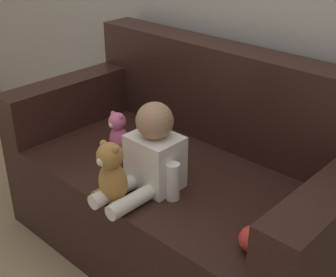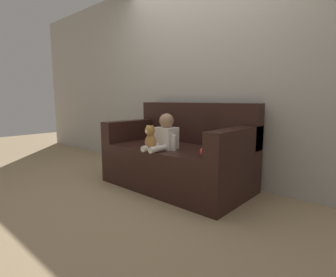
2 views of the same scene
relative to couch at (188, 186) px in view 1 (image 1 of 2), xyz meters
name	(u,v)px [view 1 (image 1 of 2)]	position (x,y,z in m)	size (l,w,h in m)	color
ground_plane	(180,247)	(0.00, -0.06, -0.34)	(12.00, 12.00, 0.00)	#9E8460
couch	(188,186)	(0.00, 0.00, 0.00)	(1.62, 0.88, 0.95)	black
person_baby	(151,156)	(0.02, -0.27, 0.28)	(0.30, 0.38, 0.37)	white
teddy_bear_brown	(112,175)	(-0.01, -0.45, 0.25)	(0.15, 0.12, 0.26)	#AD7A3D
plush_toy_side	(118,134)	(-0.30, -0.16, 0.23)	(0.12, 0.10, 0.21)	#DB6699
toy_ball	(252,239)	(0.56, -0.31, 0.18)	(0.09, 0.09, 0.09)	red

